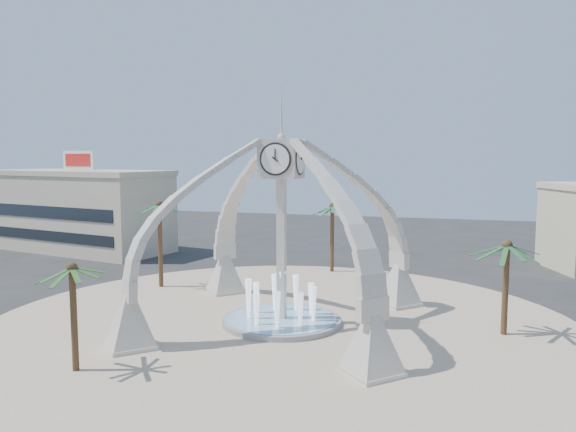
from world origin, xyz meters
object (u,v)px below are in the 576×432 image
(palm_east, at_px, (507,246))
(palm_west, at_px, (159,206))
(fountain, at_px, (282,320))
(palm_south, at_px, (72,269))
(clock_tower, at_px, (281,228))
(palm_north, at_px, (332,207))

(palm_east, height_order, palm_west, palm_west)
(fountain, height_order, palm_south, palm_south)
(palm_east, bearing_deg, clock_tower, -172.84)
(clock_tower, bearing_deg, palm_south, -125.47)
(clock_tower, distance_m, fountain, 6.20)
(clock_tower, bearing_deg, palm_east, 7.16)
(palm_east, height_order, palm_south, palm_east)
(palm_north, bearing_deg, palm_west, -140.36)
(fountain, distance_m, palm_south, 14.50)
(clock_tower, height_order, palm_south, clock_tower)
(palm_east, relative_size, palm_north, 0.90)
(palm_west, distance_m, palm_north, 16.57)
(palm_west, relative_size, palm_south, 1.28)
(palm_west, height_order, palm_north, palm_west)
(fountain, distance_m, palm_north, 18.86)
(palm_south, bearing_deg, palm_east, 30.24)
(clock_tower, bearing_deg, palm_north, 91.24)
(clock_tower, xyz_separation_m, fountain, (0.00, 0.00, -6.20))
(clock_tower, relative_size, palm_west, 2.27)
(clock_tower, height_order, palm_west, clock_tower)
(fountain, relative_size, palm_north, 1.11)
(palm_north, xyz_separation_m, palm_south, (-7.48, -28.90, -0.91))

